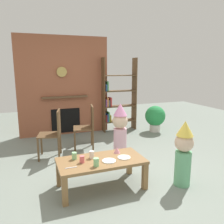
# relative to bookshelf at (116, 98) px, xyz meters

# --- Properties ---
(ground_plane) EXTENTS (12.00, 12.00, 0.00)m
(ground_plane) POSITION_rel_bookshelf_xyz_m (-1.03, -2.40, -0.86)
(ground_plane) COLOR gray
(brick_fireplace_feature) EXTENTS (2.20, 0.28, 2.40)m
(brick_fireplace_feature) POSITION_rel_bookshelf_xyz_m (-1.32, 0.20, 0.33)
(brick_fireplace_feature) COLOR #935138
(brick_fireplace_feature) RESTS_ON ground_plane
(bookshelf) EXTENTS (0.90, 0.28, 1.90)m
(bookshelf) POSITION_rel_bookshelf_xyz_m (0.00, 0.00, 0.00)
(bookshelf) COLOR brown
(bookshelf) RESTS_ON ground_plane
(coffee_table) EXTENTS (1.19, 0.60, 0.42)m
(coffee_table) POSITION_rel_bookshelf_xyz_m (-1.30, -2.68, -0.51)
(coffee_table) COLOR olive
(coffee_table) RESTS_ON ground_plane
(paper_cup_near_left) EXTENTS (0.07, 0.07, 0.11)m
(paper_cup_near_left) POSITION_rel_bookshelf_xyz_m (-1.43, -2.86, -0.39)
(paper_cup_near_left) COLOR #8CD18C
(paper_cup_near_left) RESTS_ON coffee_table
(paper_cup_near_right) EXTENTS (0.07, 0.07, 0.10)m
(paper_cup_near_right) POSITION_rel_bookshelf_xyz_m (-1.64, -2.53, -0.39)
(paper_cup_near_right) COLOR #8CD18C
(paper_cup_near_right) RESTS_ON coffee_table
(paper_cup_center) EXTENTS (0.07, 0.07, 0.10)m
(paper_cup_center) POSITION_rel_bookshelf_xyz_m (-1.41, -2.58, -0.39)
(paper_cup_center) COLOR silver
(paper_cup_center) RESTS_ON coffee_table
(paper_cup_far_left) EXTENTS (0.06, 0.06, 0.09)m
(paper_cup_far_left) POSITION_rel_bookshelf_xyz_m (-1.57, -2.68, -0.40)
(paper_cup_far_left) COLOR #E5666B
(paper_cup_far_left) RESTS_ON coffee_table
(paper_plate_front) EXTENTS (0.19, 0.19, 0.01)m
(paper_plate_front) POSITION_rel_bookshelf_xyz_m (-1.22, -2.77, -0.44)
(paper_plate_front) COLOR white
(paper_plate_front) RESTS_ON coffee_table
(paper_plate_rear) EXTENTS (0.18, 0.18, 0.01)m
(paper_plate_rear) POSITION_rel_bookshelf_xyz_m (-0.98, -2.73, -0.44)
(paper_plate_rear) COLOR white
(paper_plate_rear) RESTS_ON coffee_table
(birthday_cake_slice) EXTENTS (0.10, 0.10, 0.09)m
(birthday_cake_slice) POSITION_rel_bookshelf_xyz_m (-1.00, -2.52, -0.40)
(birthday_cake_slice) COLOR pink
(birthday_cake_slice) RESTS_ON coffee_table
(table_fork) EXTENTS (0.15, 0.02, 0.01)m
(table_fork) POSITION_rel_bookshelf_xyz_m (-1.74, -2.79, -0.44)
(table_fork) COLOR silver
(table_fork) RESTS_ON coffee_table
(child_with_cone_hat) EXTENTS (0.26, 0.26, 0.95)m
(child_with_cone_hat) POSITION_rel_bookshelf_xyz_m (-0.19, -3.02, -0.36)
(child_with_cone_hat) COLOR #66B27F
(child_with_cone_hat) RESTS_ON ground_plane
(child_in_pink) EXTENTS (0.28, 0.28, 1.02)m
(child_in_pink) POSITION_rel_bookshelf_xyz_m (-0.61, -1.72, -0.32)
(child_in_pink) COLOR #EAB2C6
(child_in_pink) RESTS_ON ground_plane
(dining_chair_left) EXTENTS (0.48, 0.48, 0.90)m
(dining_chair_left) POSITION_rel_bookshelf_xyz_m (-1.77, -1.32, -0.35)
(dining_chair_left) COLOR brown
(dining_chair_left) RESTS_ON ground_plane
(dining_chair_middle) EXTENTS (0.47, 0.47, 0.90)m
(dining_chair_middle) POSITION_rel_bookshelf_xyz_m (-1.07, -1.08, -0.35)
(dining_chair_middle) COLOR brown
(dining_chair_middle) RESTS_ON ground_plane
(potted_plant_tall) EXTENTS (0.52, 0.52, 0.68)m
(potted_plant_tall) POSITION_rel_bookshelf_xyz_m (0.90, -0.47, -0.47)
(potted_plant_tall) COLOR beige
(potted_plant_tall) RESTS_ON ground_plane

